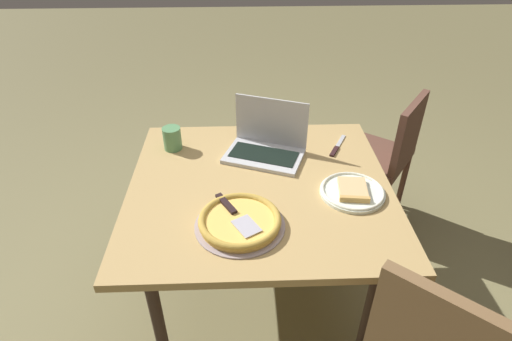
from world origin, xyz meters
TOP-DOWN VIEW (x-y plane):
  - ground_plane at (0.00, 0.00)m, footprint 12.00×12.00m
  - dining_table at (0.00, 0.00)m, footprint 1.01×1.08m
  - laptop at (0.24, -0.04)m, footprint 0.33×0.39m
  - pizza_plate at (-0.08, -0.37)m, footprint 0.26×0.26m
  - pizza_tray at (-0.25, 0.08)m, footprint 0.33×0.33m
  - table_knife at (0.27, -0.37)m, footprint 0.20×0.11m
  - drink_cup at (0.30, 0.39)m, footprint 0.08×0.08m
  - chair_far at (0.57, -0.72)m, footprint 0.54×0.54m

SIDE VIEW (x-z plane):
  - ground_plane at x=0.00m, z-range 0.00..0.00m
  - chair_far at x=0.57m, z-range 0.07..0.89m
  - dining_table at x=0.00m, z-range 0.28..0.98m
  - table_knife at x=0.27m, z-range 0.70..0.71m
  - pizza_plate at x=-0.08m, z-range 0.70..0.73m
  - pizza_tray at x=-0.25m, z-range 0.70..0.74m
  - laptop at x=0.24m, z-range 0.63..0.88m
  - drink_cup at x=0.30m, z-range 0.70..0.81m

